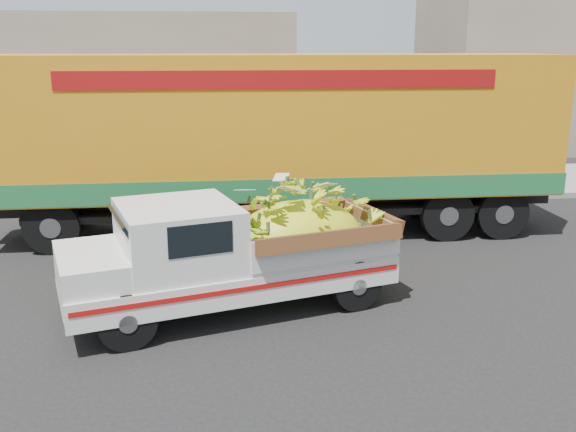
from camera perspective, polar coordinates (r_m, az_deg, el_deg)
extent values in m
plane|color=black|center=(10.92, 2.51, -6.41)|extent=(100.00, 100.00, 0.00)
cube|color=gray|center=(16.52, -0.59, 1.26)|extent=(60.00, 0.25, 0.15)
cube|color=gray|center=(18.56, -1.24, 2.77)|extent=(60.00, 4.00, 0.14)
cube|color=gray|center=(24.86, -21.59, 10.49)|extent=(18.00, 6.00, 5.00)
cylinder|color=black|center=(8.96, -14.13, -9.05)|extent=(0.83, 0.45, 0.80)
cylinder|color=black|center=(10.38, -15.48, -5.77)|extent=(0.83, 0.45, 0.80)
cylinder|color=black|center=(9.99, 6.06, -6.10)|extent=(0.83, 0.45, 0.80)
cylinder|color=black|center=(11.28, 2.30, -3.54)|extent=(0.83, 0.45, 0.80)
cube|color=silver|center=(9.93, -5.23, -5.08)|extent=(5.26, 3.13, 0.41)
cube|color=#A50F0C|center=(9.10, -3.50, -6.48)|extent=(4.66, 1.39, 0.07)
cube|color=silver|center=(9.58, -19.35, -7.37)|extent=(0.60, 1.71, 0.15)
cube|color=silver|center=(9.43, -17.15, -4.26)|extent=(1.34, 1.87, 0.38)
cube|color=silver|center=(9.53, -9.71, -1.80)|extent=(2.06, 2.11, 0.95)
cube|color=black|center=(8.69, -7.77, -2.11)|extent=(0.86, 0.27, 0.44)
cube|color=silver|center=(10.21, 1.48, -1.66)|extent=(2.84, 2.41, 0.54)
ellipsoid|color=yellow|center=(10.20, 0.94, -2.32)|extent=(2.51, 2.00, 1.35)
cylinder|color=black|center=(14.29, 18.44, 0.27)|extent=(1.10, 0.32, 1.10)
cylinder|color=black|center=(16.07, 15.51, 2.06)|extent=(1.10, 0.32, 1.10)
cylinder|color=black|center=(13.83, 13.92, 0.14)|extent=(1.10, 0.32, 1.10)
cylinder|color=black|center=(15.66, 11.43, 1.99)|extent=(1.10, 0.32, 1.10)
cylinder|color=black|center=(13.38, -20.22, -0.85)|extent=(1.10, 0.32, 1.10)
cylinder|color=black|center=(15.27, -18.52, 1.17)|extent=(1.10, 0.32, 1.10)
cube|color=black|center=(13.95, -1.09, 1.68)|extent=(12.00, 1.04, 0.36)
cube|color=#BD7D12|center=(13.67, -1.12, 8.22)|extent=(11.77, 2.54, 2.84)
cube|color=#1C6333|center=(13.86, -1.10, 3.41)|extent=(11.83, 2.56, 0.45)
cube|color=maroon|center=(12.34, -0.58, 12.03)|extent=(8.40, 0.05, 0.35)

